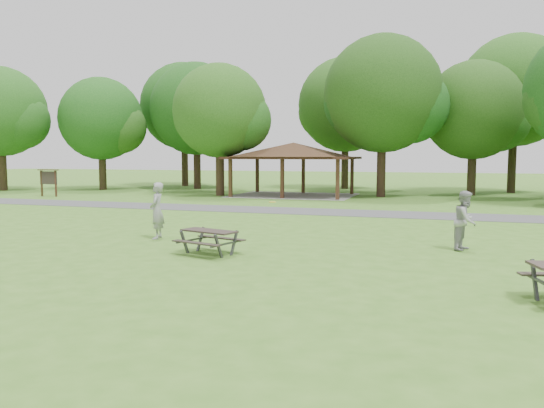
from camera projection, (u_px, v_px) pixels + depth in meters
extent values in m
plane|color=#407320|center=(187.00, 267.00, 13.66)|extent=(160.00, 160.00, 0.00)
cube|color=#48484B|center=(315.00, 212.00, 26.89)|extent=(120.00, 3.20, 0.02)
cube|color=#3B2615|center=(230.00, 178.00, 36.08)|extent=(0.22, 0.22, 2.60)
cube|color=#332012|center=(257.00, 175.00, 41.19)|extent=(0.22, 0.22, 2.60)
cube|color=#371F14|center=(282.00, 179.00, 34.93)|extent=(0.22, 0.22, 2.60)
cube|color=#3E2916|center=(303.00, 176.00, 40.03)|extent=(0.22, 0.22, 2.60)
cube|color=#3B2215|center=(338.00, 180.00, 33.77)|extent=(0.22, 0.22, 2.60)
cube|color=#372314|center=(352.00, 177.00, 38.88)|extent=(0.22, 0.22, 2.60)
cube|color=#331B14|center=(294.00, 158.00, 37.35)|extent=(8.60, 6.60, 0.16)
pyramid|color=#372216|center=(294.00, 150.00, 37.30)|extent=(7.01, 7.01, 1.00)
cube|color=gray|center=(293.00, 195.00, 37.60)|extent=(8.40, 6.40, 0.03)
cube|color=#322012|center=(42.00, 183.00, 37.03)|extent=(0.10, 0.10, 1.80)
cube|color=#3C1F15|center=(56.00, 184.00, 36.65)|extent=(0.10, 0.10, 1.80)
cube|color=#2A231E|center=(48.00, 178.00, 36.80)|extent=(1.40, 0.06, 0.90)
cube|color=black|center=(48.00, 170.00, 36.75)|extent=(1.60, 0.30, 0.06)
cylinder|color=#2E2014|center=(3.00, 168.00, 43.03)|extent=(0.60, 0.60, 3.67)
sphere|color=#1B4E16|center=(0.00, 111.00, 42.62)|extent=(7.20, 7.20, 7.20)
sphere|color=#194914|center=(20.00, 120.00, 42.46)|extent=(4.68, 4.68, 4.68)
cylinder|color=black|center=(103.00, 170.00, 44.17)|extent=(0.60, 0.60, 3.32)
sphere|color=#164A15|center=(101.00, 119.00, 43.79)|extent=(6.80, 6.80, 6.80)
sphere|color=#1F4A15|center=(119.00, 127.00, 43.65)|extent=(4.42, 4.42, 4.42)
sphere|color=#214D16|center=(86.00, 125.00, 44.07)|extent=(4.08, 4.08, 4.08)
cylinder|color=black|center=(197.00, 166.00, 45.27)|extent=(0.60, 0.60, 3.85)
sphere|color=#144213|center=(196.00, 109.00, 44.83)|extent=(7.80, 7.80, 7.80)
sphere|color=#154614|center=(217.00, 118.00, 44.64)|extent=(5.07, 5.07, 5.07)
sphere|color=#1C4D16|center=(179.00, 116.00, 45.18)|extent=(4.68, 4.68, 4.68)
cylinder|color=#2F2015|center=(220.00, 171.00, 37.58)|extent=(0.60, 0.60, 3.50)
sphere|color=#204D16|center=(219.00, 111.00, 37.19)|extent=(6.60, 6.60, 6.60)
sphere|color=#1A4B15|center=(241.00, 120.00, 37.07)|extent=(4.29, 4.29, 4.29)
sphere|color=#1C4814|center=(201.00, 118.00, 37.46)|extent=(3.96, 3.96, 3.96)
cylinder|color=black|center=(381.00, 168.00, 36.49)|extent=(0.60, 0.60, 4.02)
sphere|color=#1A3E11|center=(383.00, 94.00, 36.03)|extent=(8.00, 8.00, 8.00)
sphere|color=#134313|center=(410.00, 105.00, 35.82)|extent=(5.20, 5.20, 5.20)
sphere|color=#123F12|center=(358.00, 103.00, 36.39)|extent=(4.80, 4.80, 4.80)
cylinder|color=black|center=(472.00, 171.00, 37.95)|extent=(0.60, 0.60, 3.43)
sphere|color=#1C4313|center=(474.00, 110.00, 37.55)|extent=(7.00, 7.00, 7.00)
sphere|color=#194714|center=(497.00, 120.00, 37.41)|extent=(4.55, 4.55, 4.55)
sphere|color=#1F4B15|center=(453.00, 118.00, 37.85)|extent=(4.20, 4.20, 4.20)
cylinder|color=#322016|center=(185.00, 163.00, 49.49)|extent=(0.60, 0.60, 4.38)
sphere|color=#154413|center=(184.00, 106.00, 49.02)|extent=(8.00, 8.00, 8.00)
sphere|color=#154012|center=(203.00, 115.00, 48.81)|extent=(5.20, 5.20, 5.20)
sphere|color=#174915|center=(168.00, 113.00, 49.38)|extent=(4.80, 4.80, 4.80)
cylinder|color=black|center=(345.00, 165.00, 45.30)|extent=(0.60, 0.60, 4.13)
sphere|color=#1D4814|center=(346.00, 105.00, 44.83)|extent=(8.00, 8.00, 8.00)
sphere|color=#184B15|center=(367.00, 114.00, 44.63)|extent=(5.20, 5.20, 5.20)
sphere|color=#204C15|center=(327.00, 112.00, 45.20)|extent=(4.80, 4.80, 4.80)
cylinder|color=black|center=(512.00, 163.00, 40.27)|extent=(0.60, 0.60, 4.55)
sphere|color=#1F4F16|center=(515.00, 91.00, 39.77)|extent=(8.40, 8.40, 8.40)
sphere|color=#1B4513|center=(542.00, 102.00, 39.55)|extent=(5.46, 5.46, 5.46)
sphere|color=#1A4212|center=(491.00, 100.00, 40.17)|extent=(5.04, 5.04, 5.04)
cube|color=#2C2320|center=(209.00, 231.00, 15.30)|extent=(1.79, 1.10, 0.05)
cube|color=#2B251F|center=(196.00, 243.00, 14.87)|extent=(1.67, 0.69, 0.04)
cube|color=#2A241E|center=(221.00, 238.00, 15.78)|extent=(1.67, 0.69, 0.04)
cube|color=#404043|center=(184.00, 242.00, 15.40)|extent=(0.15, 0.35, 0.73)
cube|color=#444447|center=(201.00, 239.00, 15.98)|extent=(0.15, 0.35, 0.73)
cube|color=#3D3D40|center=(193.00, 240.00, 15.69)|extent=(0.43, 1.32, 0.05)
cube|color=#39393B|center=(218.00, 246.00, 14.68)|extent=(0.15, 0.35, 0.73)
cube|color=#434346|center=(234.00, 243.00, 15.26)|extent=(0.15, 0.35, 0.73)
cube|color=#424345|center=(226.00, 244.00, 14.97)|extent=(0.43, 1.32, 0.05)
cube|color=#38383B|center=(535.00, 280.00, 10.57)|extent=(0.16, 0.39, 0.81)
cube|color=#434446|center=(544.00, 283.00, 10.19)|extent=(0.46, 1.47, 0.05)
cylinder|color=gold|center=(272.00, 202.00, 17.22)|extent=(0.28, 0.28, 0.02)
imported|color=gray|center=(157.00, 211.00, 18.14)|extent=(0.64, 0.81, 1.94)
imported|color=#9A9A9C|center=(465.00, 221.00, 15.95)|extent=(0.93, 1.05, 1.80)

